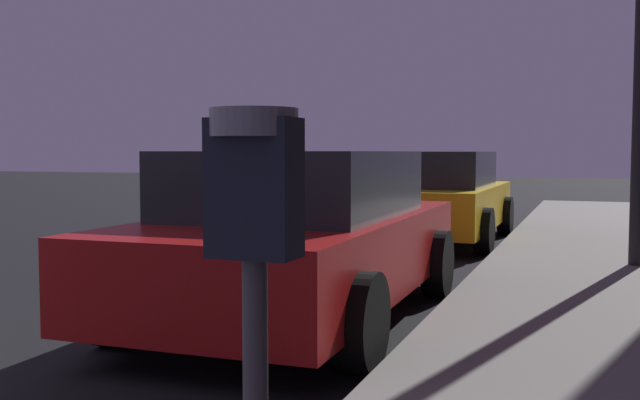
# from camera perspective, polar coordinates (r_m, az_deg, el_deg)

# --- Properties ---
(parking_meter) EXTENTS (0.19, 0.19, 1.37)m
(parking_meter) POSITION_cam_1_polar(r_m,az_deg,el_deg) (1.57, -5.17, -4.96)
(parking_meter) COLOR #59595B
(parking_meter) RESTS_ON sidewalk
(car_red) EXTENTS (2.14, 4.22, 1.43)m
(car_red) POSITION_cam_1_polar(r_m,az_deg,el_deg) (6.17, -1.63, -2.78)
(car_red) COLOR maroon
(car_red) RESTS_ON ground
(car_yellow_cab) EXTENTS (2.12, 4.17, 1.43)m
(car_yellow_cab) POSITION_cam_1_polar(r_m,az_deg,el_deg) (11.61, 9.03, 0.27)
(car_yellow_cab) COLOR gold
(car_yellow_cab) RESTS_ON ground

